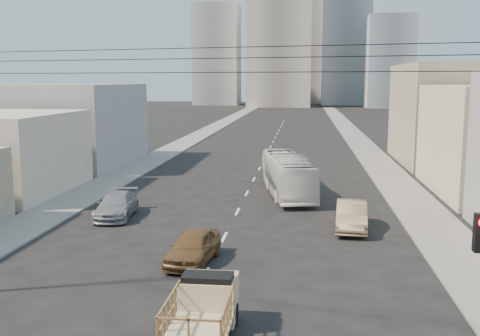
% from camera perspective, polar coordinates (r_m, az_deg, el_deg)
% --- Properties ---
extents(sidewalk_left, '(3.50, 180.00, 0.12)m').
position_cam_1_polar(sidewalk_left, '(86.93, -4.08, 3.38)').
color(sidewalk_left, slate).
rests_on(sidewalk_left, ground).
extents(sidewalk_right, '(3.50, 180.00, 0.12)m').
position_cam_1_polar(sidewalk_right, '(85.80, 11.56, 3.15)').
color(sidewalk_right, slate).
rests_on(sidewalk_right, ground).
extents(lane_dashes, '(0.15, 104.00, 0.01)m').
position_cam_1_polar(lane_dashes, '(68.70, 2.98, 1.88)').
color(lane_dashes, silver).
rests_on(lane_dashes, ground).
extents(flatbed_pickup, '(1.95, 4.41, 1.90)m').
position_cam_1_polar(flatbed_pickup, '(18.79, -3.74, -13.91)').
color(flatbed_pickup, '#D0BB8C').
rests_on(flatbed_pickup, ground).
extents(city_bus, '(4.51, 11.14, 3.02)m').
position_cam_1_polar(city_bus, '(41.38, 4.84, -0.69)').
color(city_bus, silver).
rests_on(city_bus, ground).
extents(sedan_brown, '(2.29, 4.60, 1.51)m').
position_cam_1_polar(sedan_brown, '(26.28, -4.76, -7.99)').
color(sedan_brown, brown).
rests_on(sedan_brown, ground).
extents(sedan_tan, '(2.03, 4.95, 1.59)m').
position_cam_1_polar(sedan_tan, '(32.48, 11.26, -4.77)').
color(sedan_tan, '#937956').
rests_on(sedan_tan, ground).
extents(sedan_grey, '(2.57, 5.26, 1.47)m').
position_cam_1_polar(sedan_grey, '(35.56, -12.44, -3.72)').
color(sedan_grey, gray).
rests_on(sedan_grey, ground).
extents(overhead_wires, '(23.01, 5.02, 0.72)m').
position_cam_1_polar(overhead_wires, '(17.08, -7.77, 10.81)').
color(overhead_wires, black).
rests_on(overhead_wires, ground).
extents(bldg_right_far, '(12.00, 16.00, 10.00)m').
position_cam_1_polar(bldg_right_far, '(61.23, 21.57, 5.11)').
color(bldg_right_far, gray).
rests_on(bldg_right_far, ground).
extents(bldg_left_far, '(12.00, 16.00, 8.00)m').
position_cam_1_polar(bldg_left_far, '(59.17, -17.14, 4.26)').
color(bldg_left_far, '#949497').
rests_on(bldg_left_far, ground).
extents(high_rise_tower, '(20.00, 20.00, 60.00)m').
position_cam_1_polar(high_rise_tower, '(186.49, 4.10, 15.52)').
color(high_rise_tower, gray).
rests_on(high_rise_tower, ground).
extents(midrise_ne, '(16.00, 16.00, 40.00)m').
position_cam_1_polar(midrise_ne, '(200.87, 10.68, 12.06)').
color(midrise_ne, gray).
rests_on(midrise_ne, ground).
extents(midrise_nw, '(15.00, 15.00, 34.00)m').
position_cam_1_polar(midrise_nw, '(197.56, -2.33, 11.38)').
color(midrise_nw, gray).
rests_on(midrise_nw, ground).
extents(midrise_back, '(18.00, 18.00, 44.00)m').
position_cam_1_polar(midrise_back, '(215.50, 7.15, 12.45)').
color(midrise_back, '#949497').
rests_on(midrise_back, ground).
extents(midrise_east, '(14.00, 14.00, 28.00)m').
position_cam_1_polar(midrise_east, '(181.99, 14.91, 10.37)').
color(midrise_east, gray).
rests_on(midrise_east, ground).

